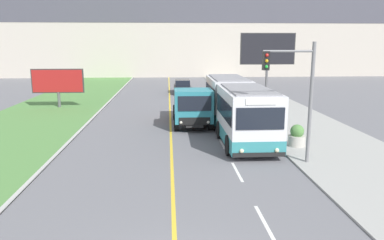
{
  "coord_description": "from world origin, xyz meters",
  "views": [
    {
      "loc": [
        -0.12,
        -7.09,
        5.35
      ],
      "look_at": [
        1.1,
        11.98,
        1.4
      ],
      "focal_mm": 35.0,
      "sensor_mm": 36.0,
      "label": 1
    }
  ],
  "objects_px": {
    "billboard_large": "(268,51)",
    "planter_round_second": "(269,116)",
    "dump_truck": "(193,107)",
    "traffic_light_mast": "(296,87)",
    "planter_round_near": "(297,136)",
    "city_bus": "(236,107)",
    "car_distant": "(182,87)",
    "billboard_small": "(58,82)"
  },
  "relations": [
    {
      "from": "billboard_large",
      "to": "planter_round_second",
      "type": "relative_size",
      "value": 5.39
    },
    {
      "from": "dump_truck",
      "to": "traffic_light_mast",
      "type": "distance_m",
      "value": 9.14
    },
    {
      "from": "dump_truck",
      "to": "planter_round_near",
      "type": "height_order",
      "value": "dump_truck"
    },
    {
      "from": "city_bus",
      "to": "car_distant",
      "type": "distance_m",
      "value": 18.62
    },
    {
      "from": "billboard_large",
      "to": "dump_truck",
      "type": "bearing_deg",
      "value": -124.2
    },
    {
      "from": "dump_truck",
      "to": "billboard_large",
      "type": "bearing_deg",
      "value": 55.8
    },
    {
      "from": "city_bus",
      "to": "dump_truck",
      "type": "distance_m",
      "value": 3.08
    },
    {
      "from": "dump_truck",
      "to": "car_distant",
      "type": "distance_m",
      "value": 16.71
    },
    {
      "from": "city_bus",
      "to": "planter_round_second",
      "type": "distance_m",
      "value": 3.26
    },
    {
      "from": "dump_truck",
      "to": "traffic_light_mast",
      "type": "xyz_separation_m",
      "value": [
        3.98,
        -7.94,
        2.18
      ]
    },
    {
      "from": "planter_round_near",
      "to": "traffic_light_mast",
      "type": "bearing_deg",
      "value": -112.68
    },
    {
      "from": "billboard_small",
      "to": "car_distant",
      "type": "bearing_deg",
      "value": 38.87
    },
    {
      "from": "traffic_light_mast",
      "to": "planter_round_second",
      "type": "relative_size",
      "value": 4.65
    },
    {
      "from": "city_bus",
      "to": "billboard_small",
      "type": "xyz_separation_m",
      "value": [
        -13.27,
        9.78,
        0.62
      ]
    },
    {
      "from": "traffic_light_mast",
      "to": "billboard_small",
      "type": "xyz_separation_m",
      "value": [
        -14.72,
        15.99,
        -1.28
      ]
    },
    {
      "from": "car_distant",
      "to": "traffic_light_mast",
      "type": "relative_size",
      "value": 0.8
    },
    {
      "from": "billboard_small",
      "to": "city_bus",
      "type": "bearing_deg",
      "value": -36.4
    },
    {
      "from": "planter_round_second",
      "to": "traffic_light_mast",
      "type": "bearing_deg",
      "value": -97.57
    },
    {
      "from": "city_bus",
      "to": "traffic_light_mast",
      "type": "distance_m",
      "value": 6.65
    },
    {
      "from": "billboard_large",
      "to": "traffic_light_mast",
      "type": "bearing_deg",
      "value": -101.24
    },
    {
      "from": "city_bus",
      "to": "billboard_large",
      "type": "height_order",
      "value": "billboard_large"
    },
    {
      "from": "car_distant",
      "to": "planter_round_second",
      "type": "bearing_deg",
      "value": -73.04
    },
    {
      "from": "car_distant",
      "to": "billboard_large",
      "type": "bearing_deg",
      "value": -33.12
    },
    {
      "from": "billboard_large",
      "to": "billboard_small",
      "type": "height_order",
      "value": "billboard_large"
    },
    {
      "from": "city_bus",
      "to": "car_distant",
      "type": "height_order",
      "value": "city_bus"
    },
    {
      "from": "planter_round_second",
      "to": "billboard_small",
      "type": "bearing_deg",
      "value": 153.26
    },
    {
      "from": "traffic_light_mast",
      "to": "planter_round_near",
      "type": "bearing_deg",
      "value": 67.32
    },
    {
      "from": "dump_truck",
      "to": "city_bus",
      "type": "bearing_deg",
      "value": -34.33
    },
    {
      "from": "city_bus",
      "to": "dump_truck",
      "type": "relative_size",
      "value": 2.0
    },
    {
      "from": "city_bus",
      "to": "planter_round_second",
      "type": "bearing_deg",
      "value": 35.92
    },
    {
      "from": "planter_round_near",
      "to": "billboard_large",
      "type": "bearing_deg",
      "value": 80.67
    },
    {
      "from": "planter_round_second",
      "to": "city_bus",
      "type": "bearing_deg",
      "value": -144.08
    },
    {
      "from": "car_distant",
      "to": "traffic_light_mast",
      "type": "xyz_separation_m",
      "value": [
        4.0,
        -24.64,
        2.77
      ]
    },
    {
      "from": "billboard_large",
      "to": "planter_round_second",
      "type": "xyz_separation_m",
      "value": [
        -2.81,
        -11.47,
        -4.03
      ]
    },
    {
      "from": "dump_truck",
      "to": "traffic_light_mast",
      "type": "relative_size",
      "value": 1.12
    },
    {
      "from": "car_distant",
      "to": "planter_round_second",
      "type": "distance_m",
      "value": 17.36
    },
    {
      "from": "billboard_large",
      "to": "planter_round_second",
      "type": "bearing_deg",
      "value": -103.76
    },
    {
      "from": "dump_truck",
      "to": "car_distant",
      "type": "bearing_deg",
      "value": 90.04
    },
    {
      "from": "city_bus",
      "to": "billboard_small",
      "type": "height_order",
      "value": "billboard_small"
    },
    {
      "from": "city_bus",
      "to": "traffic_light_mast",
      "type": "bearing_deg",
      "value": -76.82
    },
    {
      "from": "city_bus",
      "to": "billboard_large",
      "type": "distance_m",
      "value": 14.65
    },
    {
      "from": "dump_truck",
      "to": "planter_round_second",
      "type": "relative_size",
      "value": 5.19
    }
  ]
}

